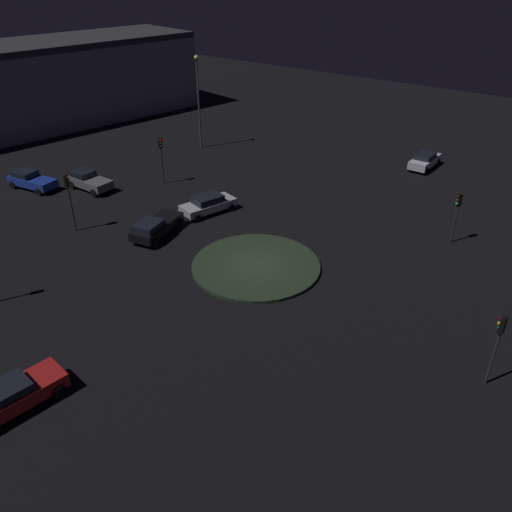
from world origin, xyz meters
name	(u,v)px	position (x,y,z in m)	size (l,w,h in m)	color
ground_plane	(256,267)	(0.00, 0.00, 0.00)	(117.76, 117.76, 0.00)	black
roundabout_island	(256,266)	(0.00, 0.00, 0.11)	(8.49, 8.49, 0.22)	#263823
car_red	(15,394)	(-1.31, -16.28, 0.76)	(2.38, 4.51, 1.46)	red
car_white	(425,160)	(1.87, 24.36, 0.76)	(1.95, 4.29, 1.45)	white
car_grey	(89,181)	(-19.49, 1.59, 0.80)	(4.18, 2.05, 1.54)	slate
car_silver	(208,204)	(-8.07, 4.34, 0.74)	(2.90, 4.74, 1.43)	silver
car_blue	(31,180)	(-23.72, -1.34, 0.78)	(4.68, 2.52, 1.52)	#1E38A5
car_black	(155,227)	(-8.45, -0.96, 0.77)	(2.90, 4.88, 1.47)	black
traffic_light_northeast	(457,208)	(9.06, 11.14, 2.69)	(0.38, 0.39, 3.76)	#2D2D2D
traffic_light_east	(498,337)	(15.26, -1.83, 2.85)	(0.37, 0.32, 3.99)	#2D2D2D
traffic_light_northwest	(161,151)	(-15.26, 6.42, 3.00)	(0.39, 0.36, 4.22)	#2D2D2D
traffic_light_west	(69,192)	(-13.87, -3.97, 3.13)	(0.39, 0.35, 4.41)	#2D2D2D
streetlamp_northwest	(198,93)	(-19.39, 15.89, 5.72)	(0.48, 0.48, 9.32)	#4C4C51
store_building	(54,82)	(-39.89, 12.80, 4.65)	(16.38, 35.37, 9.31)	#8C939E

